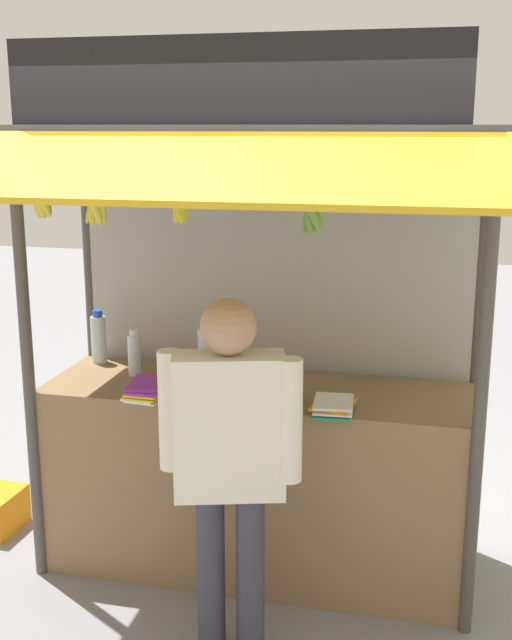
{
  "coord_description": "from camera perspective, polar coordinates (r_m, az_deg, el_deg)",
  "views": [
    {
      "loc": [
        0.88,
        -3.7,
        2.26
      ],
      "look_at": [
        0.0,
        0.0,
        1.33
      ],
      "focal_mm": 44.95,
      "sensor_mm": 36.0,
      "label": 1
    }
  ],
  "objects": [
    {
      "name": "water_bottle_front_left",
      "position": [
        4.11,
        -3.58,
        -2.34
      ],
      "size": [
        0.09,
        0.09,
        0.31
      ],
      "color": "silver",
      "rests_on": "stall_counter"
    },
    {
      "name": "water_bottle_rear_center",
      "position": [
        4.23,
        -8.65,
        -2.39
      ],
      "size": [
        0.07,
        0.07,
        0.25
      ],
      "color": "silver",
      "rests_on": "stall_counter"
    },
    {
      "name": "banana_bunch_inner_left",
      "position": [
        3.47,
        -5.4,
        8.06
      ],
      "size": [
        0.09,
        0.09,
        0.28
      ],
      "color": "#332D23"
    },
    {
      "name": "stall_structure",
      "position": [
        3.94,
        0.26,
        3.66
      ],
      "size": [
        2.33,
        1.48,
        2.61
      ],
      "color": "#4C4742",
      "rests_on": "ground"
    },
    {
      "name": "banana_bunch_inner_right",
      "position": [
        3.33,
        4.11,
        7.48
      ],
      "size": [
        0.11,
        0.11,
        0.32
      ],
      "color": "#332D23"
    },
    {
      "name": "vendor_person",
      "position": [
        3.33,
        -1.9,
        -9.2
      ],
      "size": [
        0.6,
        0.31,
        1.6
      ],
      "rotation": [
        0.0,
        0.0,
        3.42
      ],
      "color": "#383842",
      "rests_on": "ground"
    },
    {
      "name": "ground_plane",
      "position": [
        4.42,
        -0.0,
        -16.98
      ],
      "size": [
        20.0,
        20.0,
        0.0
      ],
      "primitive_type": "plane",
      "color": "gray"
    },
    {
      "name": "magazine_stack_right",
      "position": [
        3.91,
        -7.67,
        -4.94
      ],
      "size": [
        0.2,
        0.28,
        0.07
      ],
      "color": "white",
      "rests_on": "stall_counter"
    },
    {
      "name": "magazine_stack_front_right",
      "position": [
        3.84,
        0.35,
        -5.12
      ],
      "size": [
        0.23,
        0.32,
        0.08
      ],
      "color": "black",
      "rests_on": "stall_counter"
    },
    {
      "name": "banana_bunch_leftmost",
      "position": [
        3.62,
        -11.34,
        8.0
      ],
      "size": [
        0.11,
        0.11,
        0.3
      ],
      "color": "#332D23"
    },
    {
      "name": "water_bottle_left",
      "position": [
        4.48,
        -11.14,
        -1.28
      ],
      "size": [
        0.08,
        0.08,
        0.3
      ],
      "color": "silver",
      "rests_on": "stall_counter"
    },
    {
      "name": "magazine_stack_far_right",
      "position": [
        3.7,
        5.51,
        -6.13
      ],
      "size": [
        0.21,
        0.26,
        0.05
      ],
      "color": "green",
      "rests_on": "stall_counter"
    },
    {
      "name": "banana_bunch_rightmost",
      "position": [
        3.73,
        -14.94,
        8.03
      ],
      "size": [
        0.1,
        0.1,
        0.28
      ],
      "color": "#332D23"
    },
    {
      "name": "stall_counter",
      "position": [
        4.19,
        -0.0,
        -11.22
      ],
      "size": [
        2.13,
        0.66,
        0.98
      ],
      "primitive_type": "cube",
      "color": "olive",
      "rests_on": "ground"
    }
  ]
}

